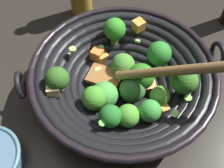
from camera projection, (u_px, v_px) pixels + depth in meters
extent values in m
plane|color=#28231E|center=(122.00, 94.00, 0.58)|extent=(4.00, 4.00, 0.00)
cylinder|color=black|center=(122.00, 93.00, 0.57)|extent=(0.13, 0.13, 0.01)
torus|color=black|center=(122.00, 89.00, 0.56)|extent=(0.18, 0.18, 0.02)
torus|color=black|center=(122.00, 87.00, 0.55)|extent=(0.21, 0.21, 0.02)
torus|color=black|center=(122.00, 84.00, 0.54)|extent=(0.24, 0.24, 0.02)
torus|color=black|center=(123.00, 81.00, 0.53)|extent=(0.27, 0.27, 0.02)
torus|color=black|center=(123.00, 78.00, 0.53)|extent=(0.29, 0.29, 0.02)
torus|color=black|center=(123.00, 75.00, 0.52)|extent=(0.32, 0.32, 0.02)
torus|color=black|center=(123.00, 72.00, 0.51)|extent=(0.35, 0.35, 0.02)
torus|color=black|center=(123.00, 69.00, 0.50)|extent=(0.37, 0.37, 0.01)
torus|color=black|center=(218.00, 54.00, 0.52)|extent=(0.05, 0.03, 0.05)
torus|color=black|center=(20.00, 85.00, 0.48)|extent=(0.05, 0.03, 0.05)
cylinder|color=#73A947|center=(110.00, 122.00, 0.47)|extent=(0.02, 0.02, 0.02)
sphere|color=#206B24|center=(110.00, 116.00, 0.45)|extent=(0.04, 0.04, 0.04)
cylinder|color=#75B547|center=(95.00, 105.00, 0.51)|extent=(0.02, 0.02, 0.02)
sphere|color=#428E27|center=(94.00, 98.00, 0.49)|extent=(0.05, 0.05, 0.05)
cylinder|color=#629047|center=(158.00, 103.00, 0.51)|extent=(0.02, 0.02, 0.02)
sphere|color=#57A034|center=(160.00, 96.00, 0.49)|extent=(0.04, 0.04, 0.04)
cylinder|color=#74B04B|center=(148.00, 117.00, 0.48)|extent=(0.02, 0.02, 0.02)
sphere|color=#358C34|center=(150.00, 111.00, 0.46)|extent=(0.04, 0.04, 0.04)
cylinder|color=#68A040|center=(131.00, 97.00, 0.55)|extent=(0.03, 0.03, 0.02)
sphere|color=#2F602D|center=(132.00, 90.00, 0.53)|extent=(0.05, 0.05, 0.05)
cylinder|color=#78BB58|center=(122.00, 73.00, 0.57)|extent=(0.03, 0.03, 0.02)
sphere|color=#45852F|center=(123.00, 65.00, 0.55)|extent=(0.05, 0.05, 0.05)
cylinder|color=#78C153|center=(60.00, 87.00, 0.50)|extent=(0.02, 0.02, 0.02)
sphere|color=#2D5F1D|center=(57.00, 79.00, 0.48)|extent=(0.05, 0.05, 0.05)
cylinder|color=#569441|center=(105.00, 103.00, 0.54)|extent=(0.03, 0.03, 0.02)
sphere|color=green|center=(104.00, 95.00, 0.51)|extent=(0.06, 0.06, 0.06)
cylinder|color=#7ABC59|center=(140.00, 86.00, 0.56)|extent=(0.03, 0.03, 0.02)
sphere|color=#2B711D|center=(141.00, 77.00, 0.53)|extent=(0.06, 0.06, 0.06)
cylinder|color=#5EA544|center=(181.00, 89.00, 0.50)|extent=(0.02, 0.02, 0.01)
sphere|color=#3B7D27|center=(185.00, 81.00, 0.48)|extent=(0.05, 0.05, 0.05)
cylinder|color=#5BA449|center=(158.00, 64.00, 0.57)|extent=(0.02, 0.02, 0.02)
sphere|color=#286627|center=(160.00, 58.00, 0.55)|extent=(0.04, 0.04, 0.04)
cylinder|color=#73B346|center=(114.00, 39.00, 0.59)|extent=(0.02, 0.03, 0.03)
sphere|color=#308824|center=(115.00, 29.00, 0.56)|extent=(0.05, 0.05, 0.05)
cylinder|color=#59924E|center=(156.00, 63.00, 0.57)|extent=(0.03, 0.03, 0.03)
sphere|color=#297E29|center=(158.00, 53.00, 0.55)|extent=(0.05, 0.05, 0.05)
cylinder|color=#67AC45|center=(127.00, 123.00, 0.48)|extent=(0.03, 0.03, 0.02)
sphere|color=#4B992F|center=(128.00, 116.00, 0.46)|extent=(0.04, 0.04, 0.04)
cube|color=gold|center=(94.00, 105.00, 0.51)|extent=(0.03, 0.03, 0.03)
cube|color=gold|center=(160.00, 109.00, 0.50)|extent=(0.04, 0.04, 0.03)
cube|color=gold|center=(100.00, 95.00, 0.54)|extent=(0.03, 0.03, 0.02)
cube|color=#DD8E49|center=(149.00, 86.00, 0.56)|extent=(0.04, 0.03, 0.03)
cube|color=gold|center=(139.00, 25.00, 0.58)|extent=(0.02, 0.02, 0.02)
cube|color=orange|center=(101.00, 57.00, 0.58)|extent=(0.03, 0.03, 0.03)
cube|color=#E9C477|center=(53.00, 90.00, 0.48)|extent=(0.03, 0.03, 0.02)
cube|color=orange|center=(97.00, 54.00, 0.57)|extent=(0.03, 0.03, 0.03)
cylinder|color=#6BC651|center=(101.00, 48.00, 0.58)|extent=(0.02, 0.02, 0.00)
cylinder|color=#6BC651|center=(64.00, 81.00, 0.49)|extent=(0.02, 0.02, 0.01)
cylinder|color=#99D166|center=(138.00, 41.00, 0.57)|extent=(0.02, 0.02, 0.01)
cylinder|color=#56B247|center=(101.00, 124.00, 0.44)|extent=(0.02, 0.02, 0.01)
cylinder|color=#99D166|center=(73.00, 49.00, 0.53)|extent=(0.02, 0.02, 0.01)
cylinder|color=#99D166|center=(188.00, 98.00, 0.48)|extent=(0.02, 0.02, 0.01)
cylinder|color=#99D166|center=(132.00, 96.00, 0.52)|extent=(0.01, 0.01, 0.01)
cylinder|color=#99D166|center=(159.00, 68.00, 0.55)|extent=(0.02, 0.02, 0.01)
cylinder|color=#99D166|center=(98.00, 70.00, 0.55)|extent=(0.02, 0.02, 0.01)
cylinder|color=#99D166|center=(175.00, 114.00, 0.45)|extent=(0.02, 0.02, 0.01)
cube|color=brown|center=(104.00, 77.00, 0.55)|extent=(0.09, 0.08, 0.01)
cylinder|color=brown|center=(176.00, 71.00, 0.45)|extent=(0.20, 0.14, 0.15)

